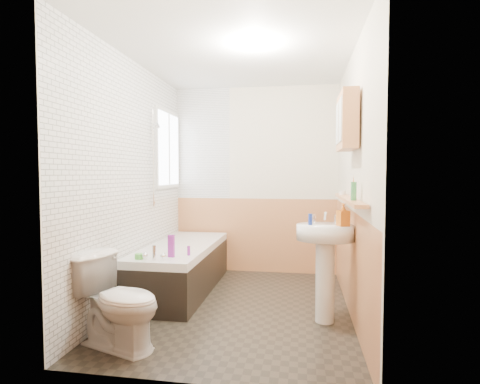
% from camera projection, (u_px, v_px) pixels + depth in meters
% --- Properties ---
extents(floor, '(2.80, 2.80, 0.00)m').
position_uv_depth(floor, '(238.00, 307.00, 3.76)').
color(floor, black).
rests_on(floor, ground).
extents(ceiling, '(2.80, 2.80, 0.00)m').
position_uv_depth(ceiling, '(237.00, 54.00, 3.63)').
color(ceiling, white).
rests_on(ceiling, ground).
extents(wall_back, '(2.20, 0.02, 2.50)m').
position_uv_depth(wall_back, '(255.00, 180.00, 5.08)').
color(wall_back, '#EFE3C6').
rests_on(wall_back, ground).
extents(wall_front, '(2.20, 0.02, 2.50)m').
position_uv_depth(wall_front, '(199.00, 188.00, 2.30)').
color(wall_front, '#EFE3C6').
rests_on(wall_front, ground).
extents(wall_left, '(0.02, 2.80, 2.50)m').
position_uv_depth(wall_left, '(132.00, 182.00, 3.87)').
color(wall_left, '#EFE3C6').
rests_on(wall_left, ground).
extents(wall_right, '(0.02, 2.80, 2.50)m').
position_uv_depth(wall_right, '(354.00, 183.00, 3.51)').
color(wall_right, '#EFE3C6').
rests_on(wall_right, ground).
extents(wainscot_right, '(0.01, 2.80, 1.00)m').
position_uv_depth(wainscot_right, '(350.00, 262.00, 3.55)').
color(wainscot_right, tan).
rests_on(wainscot_right, wall_right).
extents(wainscot_front, '(2.20, 0.01, 1.00)m').
position_uv_depth(wainscot_front, '(200.00, 306.00, 2.36)').
color(wainscot_front, tan).
rests_on(wainscot_front, wall_front).
extents(wainscot_back, '(2.20, 0.01, 1.00)m').
position_uv_depth(wainscot_back, '(255.00, 235.00, 5.10)').
color(wainscot_back, tan).
rests_on(wainscot_back, wall_back).
extents(tile_cladding_left, '(0.01, 2.80, 2.50)m').
position_uv_depth(tile_cladding_left, '(134.00, 182.00, 3.87)').
color(tile_cladding_left, white).
rests_on(tile_cladding_left, wall_left).
extents(tile_return_back, '(0.75, 0.01, 1.50)m').
position_uv_depth(tile_return_back, '(203.00, 144.00, 5.15)').
color(tile_return_back, white).
rests_on(tile_return_back, wall_back).
extents(window, '(0.03, 0.79, 0.99)m').
position_uv_depth(window, '(168.00, 149.00, 4.78)').
color(window, white).
rests_on(window, wall_left).
extents(bathtub, '(0.70, 1.79, 0.67)m').
position_uv_depth(bathtub, '(181.00, 266.00, 4.29)').
color(bathtub, black).
rests_on(bathtub, floor).
extents(shower_riser, '(0.10, 0.07, 1.11)m').
position_uv_depth(shower_riser, '(154.00, 150.00, 4.25)').
color(shower_riser, silver).
rests_on(shower_riser, wall_left).
extents(toilet, '(0.82, 0.62, 0.71)m').
position_uv_depth(toilet, '(118.00, 302.00, 2.88)').
color(toilet, white).
rests_on(toilet, floor).
extents(sink, '(0.52, 0.42, 0.99)m').
position_uv_depth(sink, '(325.00, 253.00, 3.36)').
color(sink, white).
rests_on(sink, floor).
extents(pine_shelf, '(0.10, 1.53, 0.03)m').
position_uv_depth(pine_shelf, '(348.00, 199.00, 3.34)').
color(pine_shelf, tan).
rests_on(pine_shelf, wall_right).
extents(medicine_cabinet, '(0.14, 0.55, 0.50)m').
position_uv_depth(medicine_cabinet, '(347.00, 122.00, 3.28)').
color(medicine_cabinet, tan).
rests_on(medicine_cabinet, wall_right).
extents(foam_can, '(0.05, 0.05, 0.15)m').
position_uv_depth(foam_can, '(354.00, 191.00, 3.00)').
color(foam_can, '#388447').
rests_on(foam_can, pine_shelf).
extents(green_bottle, '(0.05, 0.05, 0.20)m').
position_uv_depth(green_bottle, '(353.00, 188.00, 3.02)').
color(green_bottle, orange).
rests_on(green_bottle, pine_shelf).
extents(black_jar, '(0.08, 0.08, 0.04)m').
position_uv_depth(black_jar, '(343.00, 193.00, 3.82)').
color(black_jar, silver).
rests_on(black_jar, pine_shelf).
extents(soap_bottle, '(0.16, 0.22, 0.09)m').
position_uv_depth(soap_bottle, '(343.00, 221.00, 3.26)').
color(soap_bottle, orange).
rests_on(soap_bottle, sink).
extents(clear_bottle, '(0.04, 0.04, 0.10)m').
position_uv_depth(clear_bottle, '(310.00, 219.00, 3.33)').
color(clear_bottle, '#19339E').
rests_on(clear_bottle, sink).
extents(blue_gel, '(0.06, 0.04, 0.22)m').
position_uv_depth(blue_gel, '(171.00, 246.00, 3.62)').
color(blue_gel, purple).
rests_on(blue_gel, bathtub).
extents(cream_jar, '(0.09, 0.09, 0.05)m').
position_uv_depth(cream_jar, '(139.00, 256.00, 3.54)').
color(cream_jar, '#59C647').
rests_on(cream_jar, bathtub).
extents(orange_bottle, '(0.04, 0.04, 0.09)m').
position_uv_depth(orange_bottle, '(189.00, 251.00, 3.70)').
color(orange_bottle, purple).
rests_on(orange_bottle, bathtub).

